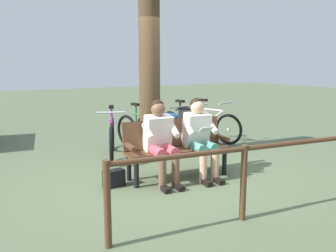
% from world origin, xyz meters
% --- Properties ---
extents(ground_plane, '(40.00, 40.00, 0.00)m').
position_xyz_m(ground_plane, '(0.00, 0.00, 0.00)').
color(ground_plane, '#566647').
extents(bench, '(1.64, 0.63, 0.87)m').
position_xyz_m(bench, '(-0.15, -0.05, 0.51)').
color(bench, '#51331E').
rests_on(bench, ground).
extents(person_reading, '(0.52, 0.79, 1.20)m').
position_xyz_m(person_reading, '(-0.46, 0.15, 0.66)').
color(person_reading, white).
rests_on(person_reading, ground).
extents(person_companion, '(0.52, 0.79, 1.20)m').
position_xyz_m(person_companion, '(0.18, 0.08, 0.66)').
color(person_companion, white).
rests_on(person_companion, ground).
extents(handbag, '(0.31, 0.17, 0.24)m').
position_xyz_m(handbag, '(0.85, -0.07, 0.12)').
color(handbag, black).
rests_on(handbag, ground).
extents(tree_trunk, '(0.38, 0.38, 3.19)m').
position_xyz_m(tree_trunk, '(-0.34, -1.27, 1.60)').
color(tree_trunk, '#4C3823').
rests_on(tree_trunk, ground).
extents(litter_bin, '(0.34, 0.34, 0.86)m').
position_xyz_m(litter_bin, '(-1.19, -1.39, 0.43)').
color(litter_bin, slate).
rests_on(litter_bin, ground).
extents(bicycle_blue, '(0.66, 1.61, 0.94)m').
position_xyz_m(bicycle_blue, '(-2.09, -1.83, 0.36)').
color(bicycle_blue, black).
rests_on(bicycle_blue, ground).
extents(bicycle_purple, '(0.48, 1.67, 0.94)m').
position_xyz_m(bicycle_purple, '(-1.49, -1.85, 0.36)').
color(bicycle_purple, black).
rests_on(bicycle_purple, ground).
extents(bicycle_orange, '(0.62, 1.63, 0.94)m').
position_xyz_m(bicycle_orange, '(-0.93, -1.77, 0.36)').
color(bicycle_orange, black).
rests_on(bicycle_orange, ground).
extents(bicycle_black, '(0.52, 1.66, 0.94)m').
position_xyz_m(bicycle_black, '(-0.41, -1.78, 0.36)').
color(bicycle_black, black).
rests_on(bicycle_black, ground).
extents(bicycle_green, '(0.72, 1.58, 0.94)m').
position_xyz_m(bicycle_green, '(0.26, -1.66, 0.36)').
color(bicycle_green, black).
rests_on(bicycle_green, ground).
extents(railing_fence, '(3.08, 0.39, 0.85)m').
position_xyz_m(railing_fence, '(0.01, 1.66, 0.59)').
color(railing_fence, '#51331E').
rests_on(railing_fence, ground).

